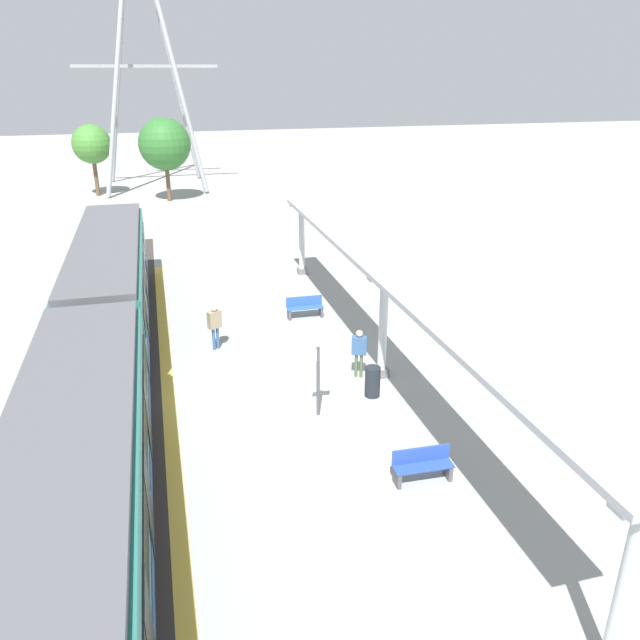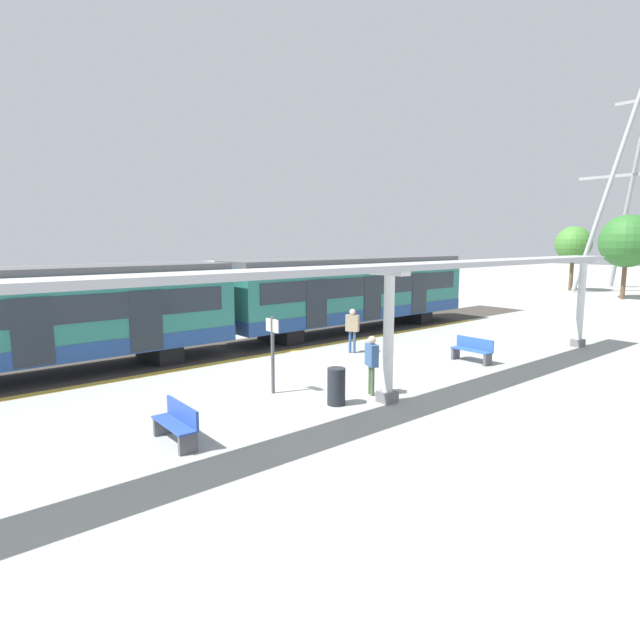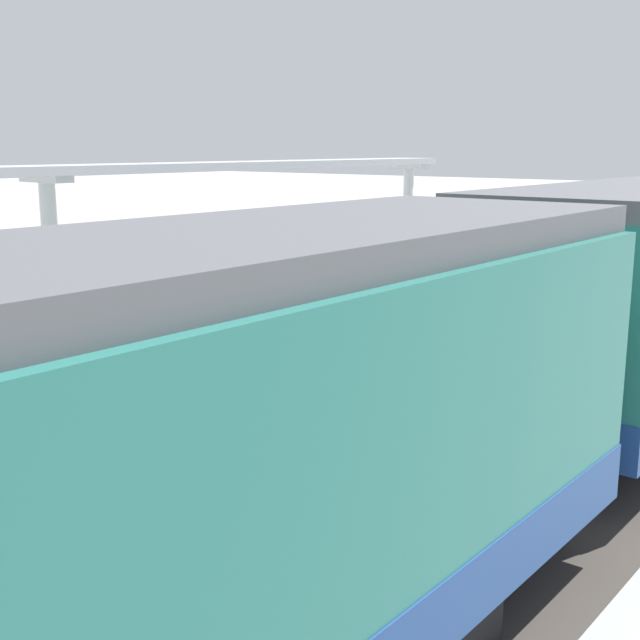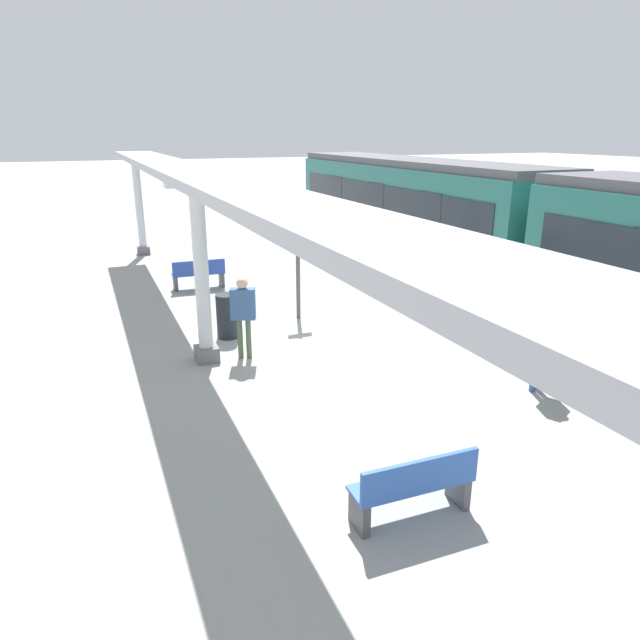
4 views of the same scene
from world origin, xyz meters
TOP-DOWN VIEW (x-y plane):
  - ground_plane at (0.00, 0.00)m, footprint 176.00×176.00m
  - tactile_edge_strip at (-3.59, 0.00)m, footprint 0.40×28.65m
  - trackbed at (-5.39, 0.00)m, footprint 3.20×40.65m
  - train_near_carriage at (-5.38, -6.99)m, footprint 2.65×13.39m
  - train_far_carriage at (-5.38, 6.98)m, footprint 2.65×13.39m
  - canopy_pillar_second at (3.34, -0.09)m, footprint 1.10×0.44m
  - canopy_pillar_third at (3.34, 11.38)m, footprint 1.10×0.44m
  - canopy_beam at (3.34, 0.02)m, footprint 1.20×23.51m
  - bench_near_end at (2.38, -5.64)m, footprint 1.51×0.48m
  - bench_mid_platform at (2.11, 5.71)m, footprint 1.51×0.47m
  - trash_bin at (2.61, -1.28)m, footprint 0.48×0.48m
  - platform_info_sign at (0.68, -1.95)m, footprint 0.56×0.10m
  - passenger_waiting_near_edge at (-1.75, 3.48)m, footprint 0.54×0.43m
  - passenger_by_the_benches at (2.59, 0.06)m, footprint 0.53×0.38m
  - tree_left_background at (-2.36, 31.75)m, footprint 3.85×3.85m
  - tree_right_background at (-7.82, 35.38)m, footprint 3.00×3.00m

SIDE VIEW (x-z plane):
  - ground_plane at x=0.00m, z-range 0.00..0.00m
  - trackbed at x=-5.39m, z-range 0.00..0.01m
  - tactile_edge_strip at x=-3.59m, z-range 0.00..0.01m
  - bench_near_end at x=2.38m, z-range 0.01..0.87m
  - bench_mid_platform at x=2.11m, z-range 0.01..0.87m
  - trash_bin at x=2.61m, z-range 0.00..0.99m
  - passenger_by_the_benches at x=2.59m, z-range 0.21..1.89m
  - passenger_waiting_near_edge at x=-1.75m, z-range 0.21..1.92m
  - platform_info_sign at x=0.68m, z-range 0.23..2.43m
  - canopy_pillar_second at x=3.34m, z-range 0.03..3.55m
  - canopy_pillar_third at x=3.34m, z-range 0.03..3.55m
  - train_near_carriage at x=-5.38m, z-range 0.09..3.57m
  - train_far_carriage at x=-5.38m, z-range 0.09..3.57m
  - canopy_beam at x=3.34m, z-range 3.53..3.69m
  - tree_right_background at x=-7.82m, z-range 1.23..6.74m
  - tree_left_background at x=-2.36m, z-range 1.15..7.32m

